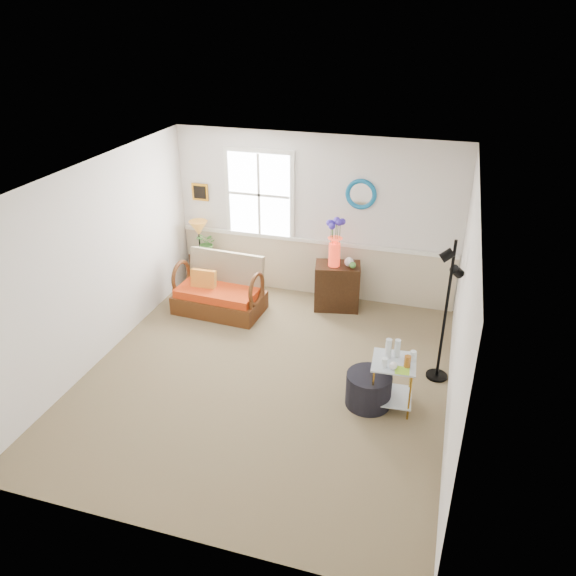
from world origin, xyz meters
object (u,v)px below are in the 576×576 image
(lamp_stand, at_px, (202,268))
(ottoman, at_px, (368,389))
(cabinet, at_px, (337,286))
(side_table, at_px, (392,384))
(loveseat, at_px, (219,286))
(floor_lamp, at_px, (446,313))

(lamp_stand, height_order, ottoman, lamp_stand)
(cabinet, bearing_deg, side_table, -74.05)
(loveseat, distance_m, side_table, 3.24)
(loveseat, height_order, side_table, loveseat)
(side_table, height_order, floor_lamp, floor_lamp)
(loveseat, xyz_separation_m, ottoman, (2.58, -1.61, -0.23))
(floor_lamp, distance_m, ottoman, 1.32)
(loveseat, relative_size, lamp_stand, 2.38)
(floor_lamp, height_order, ottoman, floor_lamp)
(side_table, bearing_deg, ottoman, -170.68)
(loveseat, bearing_deg, floor_lamp, -10.22)
(floor_lamp, bearing_deg, ottoman, -153.82)
(loveseat, relative_size, floor_lamp, 0.71)
(cabinet, distance_m, floor_lamp, 2.26)
(lamp_stand, bearing_deg, ottoman, -37.03)
(cabinet, bearing_deg, lamp_stand, 164.12)
(cabinet, xyz_separation_m, floor_lamp, (1.63, -1.45, 0.58))
(lamp_stand, height_order, side_table, side_table)
(lamp_stand, bearing_deg, cabinet, -4.66)
(cabinet, height_order, ottoman, cabinet)
(side_table, distance_m, ottoman, 0.29)
(loveseat, relative_size, side_table, 2.12)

